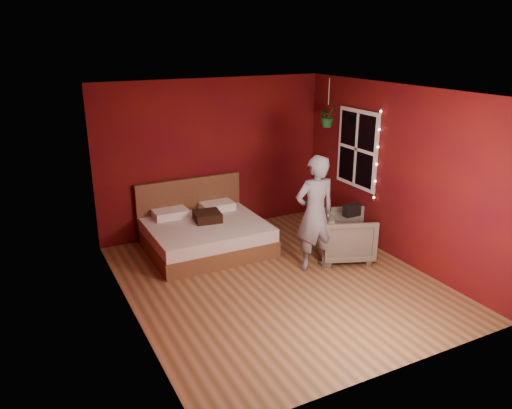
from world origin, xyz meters
name	(u,v)px	position (x,y,z in m)	size (l,w,h in m)	color
floor	(278,281)	(0.00, 0.00, 0.00)	(4.50, 4.50, 0.00)	#92603A
room_walls	(279,164)	(0.00, 0.00, 1.68)	(4.04, 4.54, 2.62)	#66140A
window	(357,149)	(1.97, 0.90, 1.50)	(0.05, 0.97, 1.27)	white
fairy_lights	(377,156)	(1.94, 0.38, 1.50)	(0.04, 0.04, 1.45)	silver
bed	(205,233)	(-0.49, 1.51, 0.26)	(1.82, 1.54, 1.00)	brown
person	(315,213)	(0.67, 0.12, 0.85)	(0.62, 0.41, 1.70)	slate
armchair	(345,236)	(1.29, 0.20, 0.36)	(0.77, 0.80, 0.73)	#6A6554
handbag	(352,210)	(1.28, 0.08, 0.81)	(0.25, 0.13, 0.18)	black
throw_pillow	(207,216)	(-0.42, 1.53, 0.53)	(0.41, 0.41, 0.14)	black
hanging_plant	(328,116)	(1.68, 1.35, 1.99)	(0.36, 0.32, 0.79)	silver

